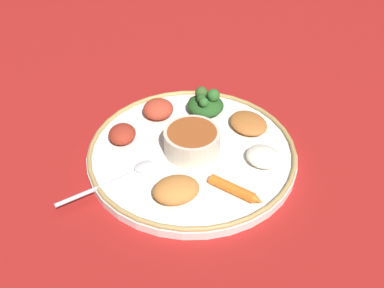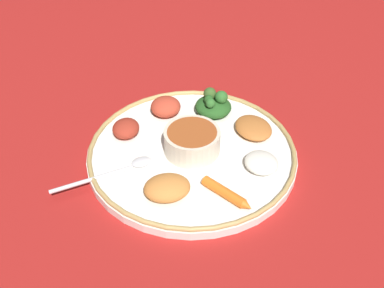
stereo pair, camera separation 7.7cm
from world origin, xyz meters
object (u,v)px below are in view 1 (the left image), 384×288
object	(u,v)px
spoon	(123,177)
greens_pile	(206,103)
center_bowl	(192,141)
carrot_near_spoon	(235,190)

from	to	relation	value
spoon	greens_pile	world-z (taller)	greens_pile
spoon	greens_pile	xyz separation A→B (m)	(0.21, 0.09, 0.02)
center_bowl	greens_pile	size ratio (longest dim) A/B	1.01
greens_pile	spoon	bearing A→B (deg)	-156.04
center_bowl	greens_pile	world-z (taller)	greens_pile
spoon	greens_pile	distance (m)	0.23
spoon	center_bowl	bearing A→B (deg)	2.98
center_bowl	spoon	xyz separation A→B (m)	(-0.13, -0.01, -0.02)
center_bowl	carrot_near_spoon	xyz separation A→B (m)	(0.01, -0.12, -0.01)
center_bowl	greens_pile	bearing A→B (deg)	47.89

